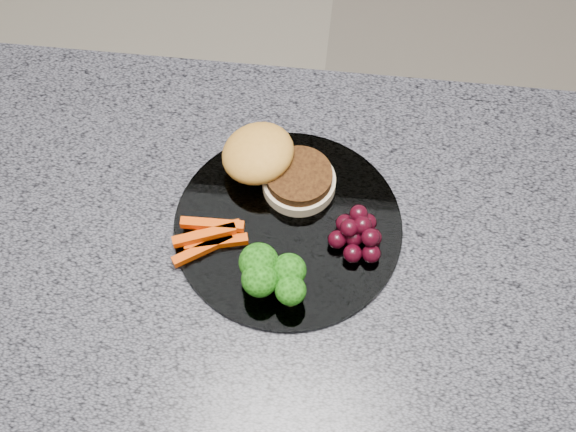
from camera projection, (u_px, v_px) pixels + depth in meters
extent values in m
cube|color=brown|center=(277.00, 405.00, 1.29)|extent=(1.20, 0.60, 0.86)
cube|color=#51515B|center=(273.00, 283.00, 0.90)|extent=(1.20, 0.60, 0.04)
cylinder|color=white|center=(288.00, 226.00, 0.91)|extent=(0.26, 0.26, 0.01)
cylinder|color=#CEB691|center=(299.00, 183.00, 0.93)|extent=(0.10, 0.10, 0.02)
cylinder|color=#43250C|center=(299.00, 176.00, 0.92)|extent=(0.09, 0.09, 0.01)
ellipsoid|color=#B47B2D|center=(258.00, 157.00, 0.93)|extent=(0.10, 0.10, 0.05)
cube|color=#CA3C03|center=(210.00, 233.00, 0.90)|extent=(0.07, 0.04, 0.01)
cube|color=#CA3C03|center=(216.00, 243.00, 0.89)|extent=(0.07, 0.03, 0.01)
cube|color=#CA3C03|center=(203.00, 249.00, 0.89)|extent=(0.06, 0.05, 0.01)
cube|color=#CA3C03|center=(212.00, 224.00, 0.89)|extent=(0.07, 0.01, 0.01)
cube|color=#CA3C03|center=(204.00, 235.00, 0.89)|extent=(0.07, 0.04, 0.01)
cylinder|color=olive|center=(259.00, 272.00, 0.87)|extent=(0.02, 0.02, 0.02)
ellipsoid|color=black|center=(259.00, 262.00, 0.85)|extent=(0.04, 0.04, 0.04)
cylinder|color=olive|center=(289.00, 279.00, 0.86)|extent=(0.01, 0.01, 0.02)
ellipsoid|color=black|center=(289.00, 270.00, 0.85)|extent=(0.04, 0.04, 0.03)
cylinder|color=olive|center=(260.00, 288.00, 0.86)|extent=(0.01, 0.01, 0.02)
ellipsoid|color=black|center=(260.00, 279.00, 0.84)|extent=(0.04, 0.04, 0.04)
cylinder|color=olive|center=(291.00, 298.00, 0.85)|extent=(0.01, 0.01, 0.02)
ellipsoid|color=black|center=(291.00, 290.00, 0.84)|extent=(0.03, 0.03, 0.03)
sphere|color=black|center=(354.00, 238.00, 0.89)|extent=(0.02, 0.02, 0.02)
sphere|color=black|center=(372.00, 238.00, 0.89)|extent=(0.02, 0.02, 0.02)
sphere|color=black|center=(367.00, 223.00, 0.90)|extent=(0.02, 0.02, 0.02)
sphere|color=black|center=(345.00, 223.00, 0.90)|extent=(0.02, 0.02, 0.02)
sphere|color=black|center=(337.00, 239.00, 0.89)|extent=(0.02, 0.02, 0.02)
sphere|color=black|center=(353.00, 253.00, 0.88)|extent=(0.02, 0.02, 0.02)
sphere|color=black|center=(371.00, 254.00, 0.88)|extent=(0.02, 0.02, 0.02)
sphere|color=black|center=(362.00, 225.00, 0.88)|extent=(0.02, 0.02, 0.02)
sphere|color=black|center=(349.00, 228.00, 0.88)|extent=(0.02, 0.02, 0.02)
sphere|color=black|center=(370.00, 237.00, 0.87)|extent=(0.02, 0.02, 0.02)
sphere|color=black|center=(359.00, 214.00, 0.89)|extent=(0.02, 0.02, 0.02)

